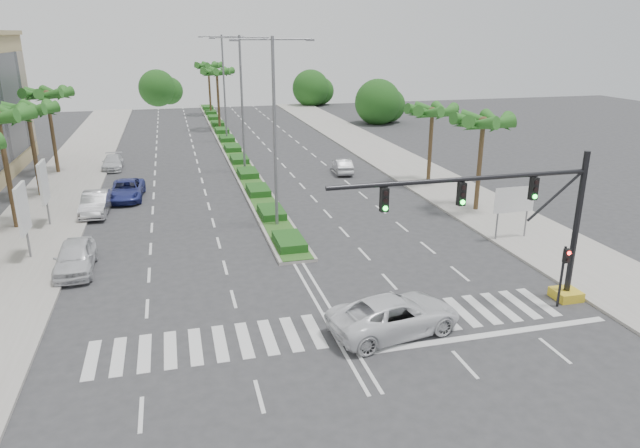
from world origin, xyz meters
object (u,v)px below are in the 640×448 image
object	(u,v)px
car_parked_a	(75,257)
car_parked_b	(96,203)
car_parked_d	(113,162)
car_crossing	(395,315)
car_right	(343,166)
car_parked_c	(127,190)

from	to	relation	value
car_parked_a	car_parked_b	xyz separation A→B (m)	(-0.04, 10.56, -0.03)
car_parked_a	car_parked_b	bearing A→B (deg)	89.35
car_parked_a	car_parked_d	distance (m)	25.10
car_parked_d	car_crossing	size ratio (longest dim) A/B	0.76
car_parked_b	car_right	size ratio (longest dim) A/B	1.18
car_parked_a	car_parked_d	bearing A→B (deg)	89.21
car_parked_d	car_parked_b	bearing A→B (deg)	-89.99
car_parked_b	car_parked_a	bearing A→B (deg)	-87.30
car_parked_a	car_right	distance (m)	27.27
car_parked_d	car_right	bearing A→B (deg)	-18.89
car_parked_b	car_right	bearing A→B (deg)	22.77
car_crossing	car_right	world-z (taller)	car_crossing
car_parked_b	car_crossing	distance (m)	25.28
car_parked_a	car_crossing	distance (m)	17.50
car_parked_a	car_right	xyz separation A→B (m)	(20.38, 18.11, -0.15)
car_parked_a	car_parked_b	size ratio (longest dim) A/B	1.00
car_parked_a	car_right	world-z (taller)	car_parked_a
car_parked_d	car_right	world-z (taller)	car_right
car_parked_b	car_right	xyz separation A→B (m)	(20.42, 7.55, -0.12)
car_parked_c	car_crossing	distance (m)	27.34
car_parked_a	car_right	size ratio (longest dim) A/B	1.18
car_parked_c	car_crossing	size ratio (longest dim) A/B	0.91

